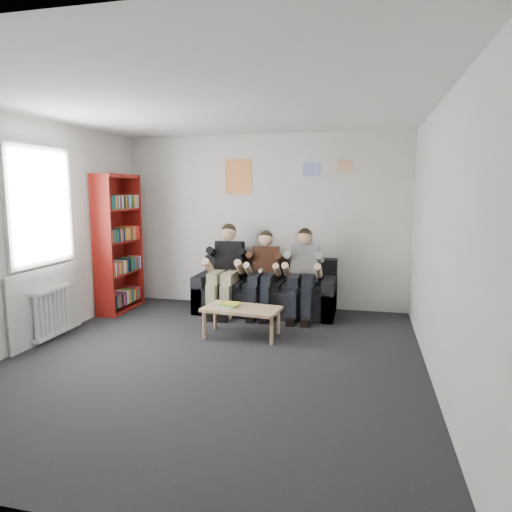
{
  "coord_description": "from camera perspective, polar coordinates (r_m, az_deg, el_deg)",
  "views": [
    {
      "loc": [
        1.57,
        -4.53,
        1.84
      ],
      "look_at": [
        0.17,
        1.3,
        0.97
      ],
      "focal_mm": 32.0,
      "sensor_mm": 36.0,
      "label": 1
    }
  ],
  "objects": [
    {
      "name": "radiator",
      "position": [
        6.2,
        -24.12,
        -6.42
      ],
      "size": [
        0.1,
        0.64,
        0.6
      ],
      "color": "white",
      "rests_on": "ground"
    },
    {
      "name": "poster_large",
      "position": [
        7.29,
        -2.24,
        9.87
      ],
      "size": [
        0.42,
        0.01,
        0.55
      ],
      "primitive_type": "cube",
      "color": "#EBCD52",
      "rests_on": "room_shell"
    },
    {
      "name": "bookshelf",
      "position": [
        7.25,
        -16.75,
        1.53
      ],
      "size": [
        0.31,
        0.93,
        2.08
      ],
      "rotation": [
        0.0,
        0.0,
        0.04
      ],
      "color": "maroon",
      "rests_on": "ground"
    },
    {
      "name": "sofa",
      "position": [
        6.96,
        1.27,
        -4.65
      ],
      "size": [
        2.09,
        0.85,
        0.81
      ],
      "color": "black",
      "rests_on": "ground"
    },
    {
      "name": "poster_pink",
      "position": [
        7.03,
        11.06,
        11.01
      ],
      "size": [
        0.22,
        0.01,
        0.18
      ],
      "primitive_type": "cube",
      "color": "#C23C91",
      "rests_on": "room_shell"
    },
    {
      "name": "person_middle",
      "position": [
        6.71,
        0.93,
        -2.22
      ],
      "size": [
        0.38,
        0.81,
        1.25
      ],
      "rotation": [
        0.0,
        0.0,
        0.1
      ],
      "color": "#442416",
      "rests_on": "sofa"
    },
    {
      "name": "poster_blue",
      "position": [
        7.07,
        6.92,
        10.68
      ],
      "size": [
        0.25,
        0.01,
        0.2
      ],
      "primitive_type": "cube",
      "color": "#436BE5",
      "rests_on": "room_shell"
    },
    {
      "name": "coffee_table",
      "position": [
        5.78,
        -1.77,
        -6.88
      ],
      "size": [
        0.95,
        0.52,
        0.38
      ],
      "rotation": [
        0.0,
        0.0,
        -0.12
      ],
      "color": "tan",
      "rests_on": "ground"
    },
    {
      "name": "person_right",
      "position": [
        6.6,
        5.86,
        -2.28
      ],
      "size": [
        0.4,
        0.86,
        1.29
      ],
      "rotation": [
        0.0,
        0.0,
        0.05
      ],
      "color": "white",
      "rests_on": "sofa"
    },
    {
      "name": "room_shell",
      "position": [
        4.82,
        -5.63,
        2.34
      ],
      "size": [
        5.0,
        5.0,
        5.0
      ],
      "color": "black",
      "rests_on": "ground"
    },
    {
      "name": "window",
      "position": [
        6.11,
        -25.04,
        -0.17
      ],
      "size": [
        0.05,
        1.3,
        2.36
      ],
      "color": "white",
      "rests_on": "room_shell"
    },
    {
      "name": "poster_sign",
      "position": [
        7.48,
        -6.77,
        11.32
      ],
      "size": [
        0.2,
        0.01,
        0.14
      ],
      "primitive_type": "cube",
      "color": "silver",
      "rests_on": "room_shell"
    },
    {
      "name": "game_cases",
      "position": [
        5.79,
        -3.42,
        -6.14
      ],
      "size": [
        0.25,
        0.22,
        0.05
      ],
      "rotation": [
        0.0,
        0.0,
        -0.25
      ],
      "color": "silver",
      "rests_on": "coffee_table"
    },
    {
      "name": "person_left",
      "position": [
        6.84,
        -3.84,
        -1.74
      ],
      "size": [
        0.42,
        0.91,
        1.34
      ],
      "rotation": [
        0.0,
        0.0,
        0.08
      ],
      "color": "black",
      "rests_on": "sofa"
    }
  ]
}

